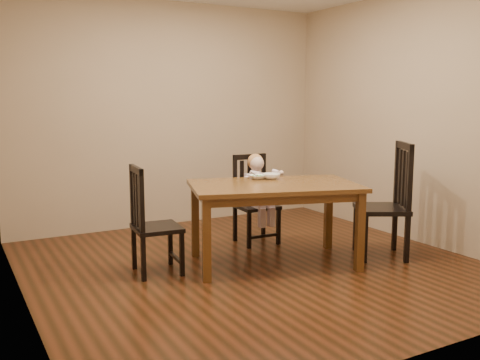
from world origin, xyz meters
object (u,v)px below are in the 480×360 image
chair_left (151,222)px  bowl_veg (271,176)px  dining_table (274,193)px  chair_child (254,201)px  toddler (257,189)px  chair_right (387,202)px  bowl_peas (258,177)px

chair_left → bowl_veg: bearing=94.1°
dining_table → chair_child: (0.24, 0.76, -0.22)m
toddler → chair_right: bearing=131.9°
chair_right → bowl_peas: bearing=87.6°
chair_child → chair_left: size_ratio=0.98×
bowl_peas → bowl_veg: bearing=-30.0°
chair_right → dining_table: bearing=101.8°
chair_right → chair_left: bearing=103.4°
toddler → bowl_veg: size_ratio=2.91×
chair_child → bowl_peas: chair_child is taller
chair_right → bowl_peas: 1.30m
chair_child → chair_right: chair_right is taller
chair_child → dining_table: bearing=75.2°
dining_table → bowl_veg: (0.13, 0.25, 0.12)m
bowl_veg → toddler: bearing=77.2°
chair_child → bowl_peas: 0.59m
toddler → bowl_veg: bearing=79.8°
bowl_peas → bowl_veg: (0.12, -0.07, 0.01)m
bowl_peas → dining_table: bearing=-92.8°
bowl_veg → chair_left: bearing=178.7°
chair_left → chair_right: chair_right is taller
chair_right → toddler: bearing=68.5°
dining_table → bowl_peas: (0.02, 0.32, 0.11)m
chair_child → bowl_veg: bearing=80.8°
chair_child → chair_left: 1.43m
chair_child → bowl_veg: size_ratio=5.43×
chair_left → bowl_veg: chair_left is taller
chair_child → bowl_veg: chair_child is taller
chair_child → chair_left: bearing=22.2°
bowl_peas → bowl_veg: size_ratio=0.96×
chair_right → bowl_peas: chair_right is taller
chair_child → bowl_peas: bearing=65.7°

